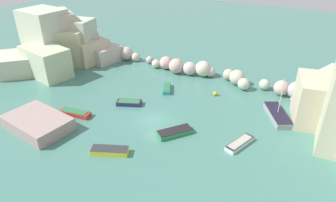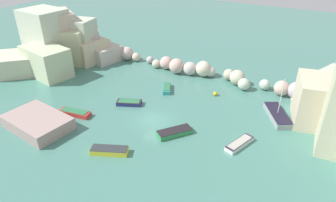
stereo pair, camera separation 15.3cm
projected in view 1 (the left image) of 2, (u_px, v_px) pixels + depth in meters
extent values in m
plane|color=#457C6F|center=(153.00, 120.00, 39.41)|extent=(160.00, 160.00, 0.00)
cube|color=beige|center=(65.00, 44.00, 56.57)|extent=(10.67, 9.96, 6.33)
cube|color=beige|center=(16.00, 64.00, 52.07)|extent=(9.38, 9.38, 3.37)
cube|color=#C1B0B2|center=(78.00, 46.00, 58.42)|extent=(10.23, 10.21, 4.68)
cube|color=beige|center=(80.00, 40.00, 56.35)|extent=(6.08, 5.54, 7.79)
cube|color=#C2AF9C|center=(59.00, 36.00, 56.41)|extent=(9.19, 8.37, 9.09)
cube|color=beige|center=(71.00, 43.00, 59.69)|extent=(9.82, 10.45, 4.74)
cube|color=#C1B3A9|center=(98.00, 51.00, 58.24)|extent=(9.48, 6.89, 2.87)
cube|color=beige|center=(46.00, 62.00, 50.72)|extent=(8.95, 6.22, 4.97)
cube|color=beige|center=(46.00, 37.00, 54.60)|extent=(7.64, 6.49, 9.87)
cube|color=beige|center=(89.00, 51.00, 56.73)|extent=(6.62, 6.97, 4.12)
cube|color=beige|center=(325.00, 101.00, 42.06)|extent=(8.91, 7.71, 1.72)
cube|color=beige|center=(332.00, 103.00, 37.46)|extent=(9.64, 8.11, 5.90)
sphere|color=#CFAAA2|center=(120.00, 53.00, 58.43)|extent=(2.36, 2.36, 2.36)
sphere|color=#C7ADA7|center=(127.00, 53.00, 57.74)|extent=(2.53, 2.53, 2.53)
sphere|color=beige|center=(136.00, 57.00, 57.27)|extent=(1.62, 1.62, 1.62)
sphere|color=#BAAFAC|center=(150.00, 60.00, 56.34)|extent=(1.37, 1.37, 1.37)
sphere|color=beige|center=(156.00, 64.00, 54.47)|extent=(1.53, 1.53, 1.53)
sphere|color=beige|center=(166.00, 63.00, 53.88)|extent=(2.30, 2.30, 2.30)
sphere|color=beige|center=(176.00, 66.00, 52.17)|extent=(2.60, 2.60, 2.60)
sphere|color=beige|center=(190.00, 69.00, 51.58)|extent=(2.30, 2.30, 2.30)
sphere|color=beige|center=(203.00, 69.00, 51.06)|extent=(2.65, 2.65, 2.65)
sphere|color=beige|center=(210.00, 72.00, 51.07)|extent=(1.79, 1.79, 1.79)
sphere|color=#BCB298|center=(229.00, 74.00, 49.94)|extent=(1.87, 1.87, 1.87)
sphere|color=beige|center=(237.00, 77.00, 48.28)|extent=(2.42, 2.42, 2.42)
sphere|color=beige|center=(244.00, 84.00, 46.74)|extent=(1.88, 1.88, 1.88)
sphere|color=#B6C5B2|center=(264.00, 84.00, 46.84)|extent=(1.67, 1.67, 1.67)
sphere|color=#CCAA9C|center=(281.00, 88.00, 45.10)|extent=(2.29, 2.29, 2.29)
sphere|color=#B9AAB1|center=(297.00, 90.00, 43.98)|extent=(2.65, 2.65, 2.65)
cube|color=#A38A85|center=(38.00, 123.00, 37.46)|extent=(8.63, 6.04, 1.59)
sphere|color=gold|center=(215.00, 94.00, 45.30)|extent=(0.63, 0.63, 0.63)
cube|color=gray|center=(277.00, 115.00, 39.83)|extent=(4.76, 6.11, 0.74)
cube|color=black|center=(278.00, 112.00, 39.64)|extent=(4.67, 5.99, 0.06)
cylinder|color=silver|center=(281.00, 96.00, 38.46)|extent=(0.10, 0.10, 4.91)
cube|color=red|center=(75.00, 113.00, 40.40)|extent=(4.55, 2.13, 0.59)
cube|color=#2D7047|center=(74.00, 111.00, 40.23)|extent=(3.87, 1.81, 0.08)
cube|color=teal|center=(167.00, 88.00, 46.87)|extent=(2.68, 3.61, 0.59)
cube|color=#2D7047|center=(167.00, 86.00, 46.70)|extent=(2.28, 3.07, 0.08)
cube|color=white|center=(240.00, 144.00, 34.66)|extent=(2.34, 4.26, 0.46)
cube|color=#2E2532|center=(240.00, 142.00, 34.53)|extent=(2.30, 4.17, 0.06)
cube|color=#ADA89E|center=(240.00, 142.00, 34.53)|extent=(1.99, 3.62, 0.08)
cube|color=#318A4C|center=(175.00, 132.00, 36.51)|extent=(3.75, 4.34, 0.58)
cube|color=black|center=(175.00, 130.00, 36.36)|extent=(3.68, 4.26, 0.06)
cube|color=navy|center=(129.00, 103.00, 42.91)|extent=(3.79, 2.79, 0.51)
cube|color=#302225|center=(129.00, 101.00, 42.78)|extent=(3.71, 2.74, 0.06)
cube|color=#2D7047|center=(129.00, 101.00, 42.77)|extent=(3.22, 2.37, 0.08)
cube|color=yellow|center=(110.00, 151.00, 33.35)|extent=(4.30, 2.99, 0.62)
cube|color=#2C3135|center=(109.00, 149.00, 33.18)|extent=(4.21, 2.93, 0.06)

